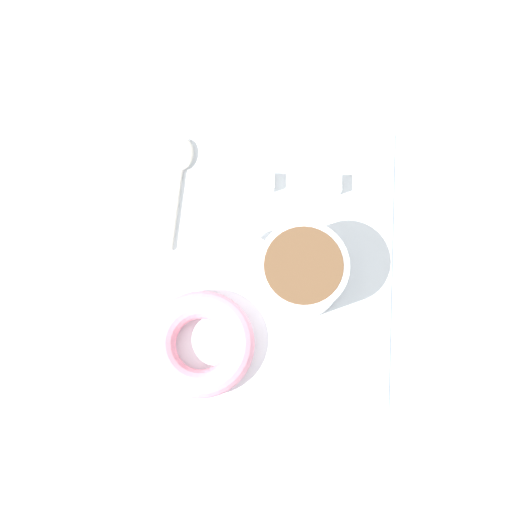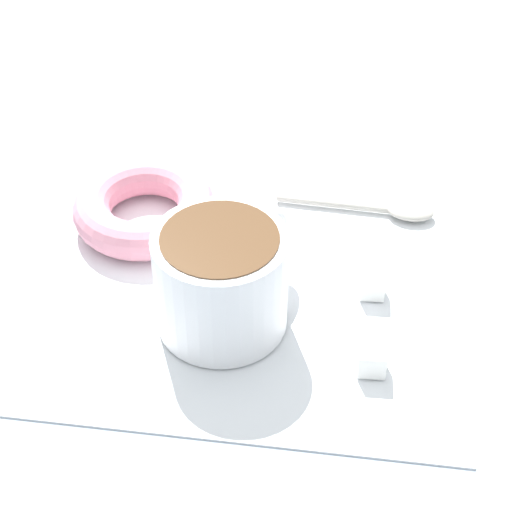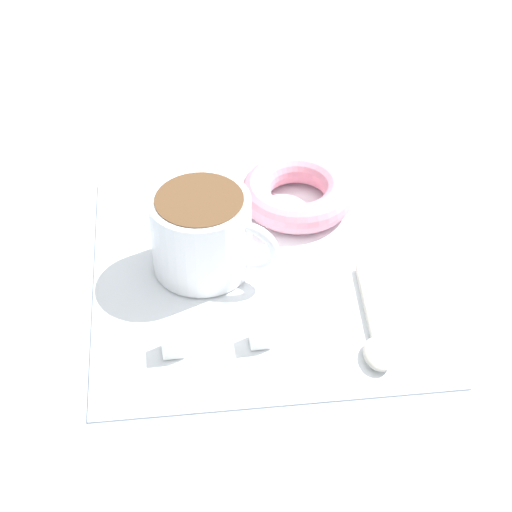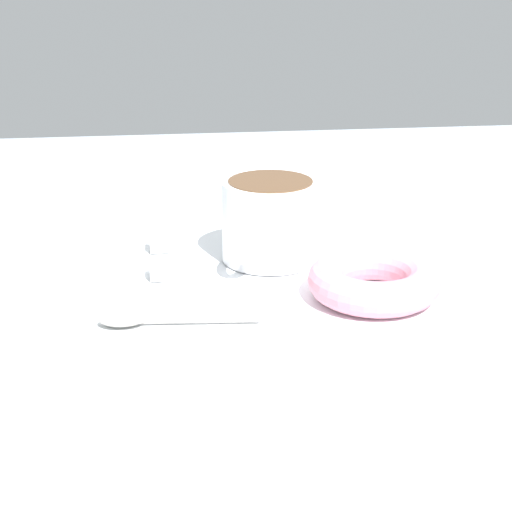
{
  "view_description": "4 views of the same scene",
  "coord_description": "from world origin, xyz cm",
  "px_view_note": "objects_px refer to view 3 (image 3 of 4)",
  "views": [
    {
      "loc": [
        14.09,
        0.73,
        73.74
      ],
      "look_at": [
        0.04,
        0.44,
        2.3
      ],
      "focal_mm": 50.0,
      "sensor_mm": 36.0,
      "label": 1
    },
    {
      "loc": [
        -4.18,
        45.18,
        42.08
      ],
      "look_at": [
        0.04,
        0.44,
        2.3
      ],
      "focal_mm": 60.0,
      "sensor_mm": 36.0,
      "label": 2
    },
    {
      "loc": [
        -54.84,
        8.65,
        51.83
      ],
      "look_at": [
        0.04,
        0.44,
        2.3
      ],
      "focal_mm": 60.0,
      "sensor_mm": 36.0,
      "label": 3
    },
    {
      "loc": [
        -8.38,
        -67.76,
        28.13
      ],
      "look_at": [
        0.04,
        0.44,
        2.3
      ],
      "focal_mm": 60.0,
      "sensor_mm": 36.0,
      "label": 4
    }
  ],
  "objects_px": {
    "sugar_cube_extra": "(173,343)",
    "sugar_cube": "(260,335)",
    "donut": "(297,193)",
    "coffee_cup": "(203,232)",
    "spoon": "(375,340)"
  },
  "relations": [
    {
      "from": "sugar_cube_extra",
      "to": "sugar_cube",
      "type": "bearing_deg",
      "value": -90.68
    },
    {
      "from": "donut",
      "to": "sugar_cube",
      "type": "relative_size",
      "value": 6.42
    },
    {
      "from": "sugar_cube",
      "to": "sugar_cube_extra",
      "type": "distance_m",
      "value": 0.07
    },
    {
      "from": "coffee_cup",
      "to": "donut",
      "type": "height_order",
      "value": "coffee_cup"
    },
    {
      "from": "spoon",
      "to": "sugar_cube",
      "type": "height_order",
      "value": "sugar_cube"
    },
    {
      "from": "spoon",
      "to": "sugar_cube",
      "type": "relative_size",
      "value": 7.34
    },
    {
      "from": "spoon",
      "to": "sugar_cube",
      "type": "xyz_separation_m",
      "value": [
        0.01,
        0.09,
        0.0
      ]
    },
    {
      "from": "sugar_cube_extra",
      "to": "coffee_cup",
      "type": "bearing_deg",
      "value": -19.65
    },
    {
      "from": "sugar_cube",
      "to": "sugar_cube_extra",
      "type": "height_order",
      "value": "sugar_cube_extra"
    },
    {
      "from": "coffee_cup",
      "to": "spoon",
      "type": "distance_m",
      "value": 0.17
    },
    {
      "from": "coffee_cup",
      "to": "spoon",
      "type": "bearing_deg",
      "value": -132.19
    },
    {
      "from": "spoon",
      "to": "sugar_cube",
      "type": "bearing_deg",
      "value": 80.9
    },
    {
      "from": "donut",
      "to": "sugar_cube_extra",
      "type": "distance_m",
      "value": 0.22
    },
    {
      "from": "coffee_cup",
      "to": "donut",
      "type": "bearing_deg",
      "value": -53.31
    },
    {
      "from": "donut",
      "to": "sugar_cube",
      "type": "distance_m",
      "value": 0.18
    }
  ]
}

